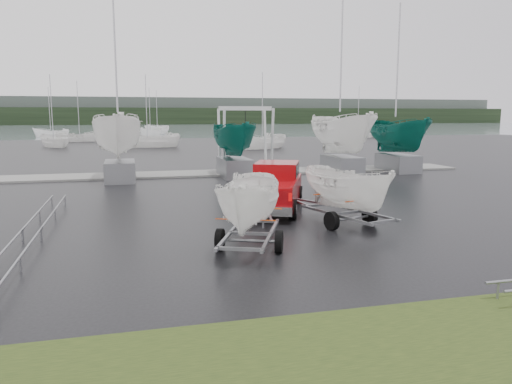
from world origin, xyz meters
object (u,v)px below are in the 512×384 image
at_px(trailer_hitched, 250,159).
at_px(boat_hoist, 245,130).
at_px(pickup_truck, 275,185).
at_px(trailer_parked, 349,152).

distance_m(trailer_hitched, boat_hoist, 17.93).
xyz_separation_m(trailer_hitched, boat_hoist, (4.00, 17.48, 0.19)).
relative_size(pickup_truck, trailer_parked, 1.25).
bearing_deg(trailer_hitched, boat_hoist, 100.04).
bearing_deg(pickup_truck, trailer_parked, -46.25).
bearing_deg(pickup_truck, trailer_hitched, -90.00).
bearing_deg(pickup_truck, boat_hoist, 105.14).
height_order(pickup_truck, trailer_parked, trailer_parked).
xyz_separation_m(pickup_truck, boat_hoist, (1.62, 11.86, 1.76)).
height_order(pickup_truck, boat_hoist, boat_hoist).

